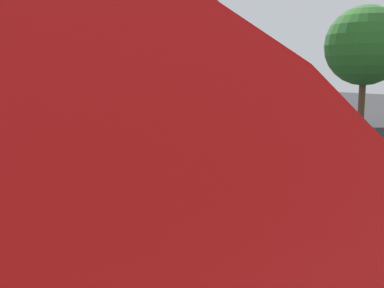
{
  "coord_description": "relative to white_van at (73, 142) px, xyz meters",
  "views": [
    {
      "loc": [
        0.36,
        -5.94,
        2.27
      ],
      "look_at": [
        3.63,
        0.75,
        1.08
      ],
      "focal_mm": 41.73,
      "sensor_mm": 36.0,
      "label": 1
    }
  ],
  "objects": [
    {
      "name": "tree_centre_verge",
      "position": [
        4.89,
        6.99,
        2.81
      ],
      "size": [
        2.75,
        2.75,
        5.49
      ],
      "color": "#513823",
      "rests_on": "ground_plane"
    },
    {
      "name": "lane_marking_centre",
      "position": [
        1.37,
        -0.67,
        -1.26
      ],
      "size": [
        28.0,
        0.16,
        0.01
      ],
      "primitive_type": "cube",
      "color": "#E0D14C"
    },
    {
      "name": "white_van",
      "position": [
        0.0,
        0.0,
        0.0
      ],
      "size": [
        5.37,
        2.68,
        2.2
      ],
      "color": "silver",
      "rests_on": "ground_plane"
    },
    {
      "name": "tree_left_verge",
      "position": [
        13.73,
        7.44,
        2.13
      ],
      "size": [
        3.35,
        3.35,
        5.09
      ],
      "color": "#513823",
      "rests_on": "ground_plane"
    }
  ]
}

